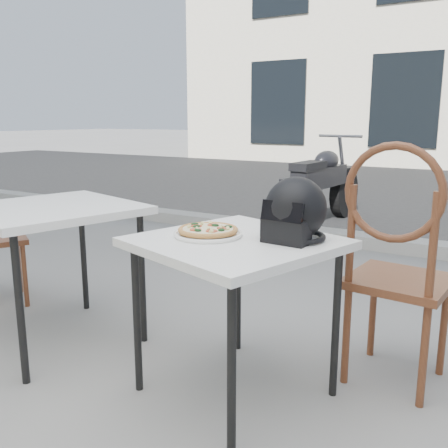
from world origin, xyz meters
The scene contains 9 objects.
ground centered at (0.00, 0.00, 0.00)m, with size 80.00×80.00×0.00m, color gray.
curb centered at (0.00, 3.00, 0.06)m, with size 30.00×0.25×0.12m, color #ABA8A0.
cafe_table_main centered at (-0.09, 0.13, 0.64)m, with size 0.93×0.93×0.71m.
plate centered at (-0.22, 0.11, 0.72)m, with size 0.32×0.32×0.02m.
pizza centered at (-0.22, 0.11, 0.74)m, with size 0.32×0.32×0.03m.
helmet centered at (0.12, 0.24, 0.82)m, with size 0.28×0.28×0.26m.
cafe_chair_main centered at (0.48, 0.54, 0.62)m, with size 0.46×0.46×1.11m.
cafe_table_side centered at (-1.19, 0.10, 0.69)m, with size 0.98×0.98×0.75m.
motorcycle centered at (-1.01, 3.62, 0.44)m, with size 0.53×2.04×1.01m.
Camera 1 is at (0.91, -1.64, 1.21)m, focal length 40.00 mm.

